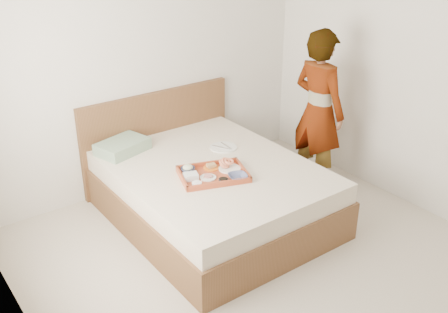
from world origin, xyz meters
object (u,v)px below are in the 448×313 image
Objects in this scene: bed at (213,193)px; tray at (213,174)px; dinner_plate at (224,147)px; person at (318,111)px.

bed is 0.35m from tray.
tray is (-0.11, -0.16, 0.29)m from bed.
tray is 0.59m from dinner_plate.
person reaches higher than tray.
bed is 3.60× the size of tray.
bed is 1.31m from person.
dinner_plate is 0.16× the size of person.
bed is 7.80× the size of dinner_plate.
person is (0.89, -0.34, 0.27)m from dinner_plate.
bed is 0.48m from dinner_plate.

